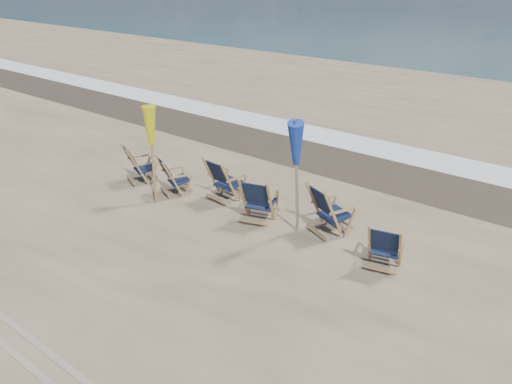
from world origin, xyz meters
TOP-DOWN VIEW (x-y plane):
  - surf_foam at (0.00, 8.30)m, footprint 200.00×1.40m
  - wet_sand_strip at (0.00, 6.80)m, footprint 200.00×2.60m
  - beach_chair_0 at (-3.60, 2.26)m, footprint 0.86×0.90m
  - beach_chair_1 at (-2.44, 2.29)m, footprint 0.82×0.86m
  - beach_chair_2 at (-1.21, 2.81)m, footprint 0.75×0.83m
  - beach_chair_3 at (0.05, 2.60)m, footprint 0.86×0.91m
  - beach_chair_4 at (1.34, 2.84)m, footprint 0.93×0.98m
  - beach_chair_5 at (2.81, 2.54)m, footprint 0.73×0.79m
  - umbrella_yellow at (-2.64, 1.97)m, footprint 0.30×0.30m
  - umbrella_blue at (0.70, 2.54)m, footprint 0.30×0.30m

SIDE VIEW (x-z plane):
  - wet_sand_strip at x=0.00m, z-range 0.00..0.00m
  - surf_foam at x=0.00m, z-range 0.00..0.01m
  - beach_chair_5 at x=2.81m, z-range 0.00..0.93m
  - beach_chair_1 at x=-2.44m, z-range 0.00..0.93m
  - beach_chair_0 at x=-3.60m, z-range 0.00..0.98m
  - beach_chair_3 at x=0.05m, z-range 0.00..1.04m
  - beach_chair_2 at x=-1.21m, z-range 0.00..1.06m
  - beach_chair_4 at x=1.34m, z-range 0.00..1.08m
  - umbrella_yellow at x=-2.64m, z-range 0.56..2.72m
  - umbrella_blue at x=0.70m, z-range 0.69..3.15m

